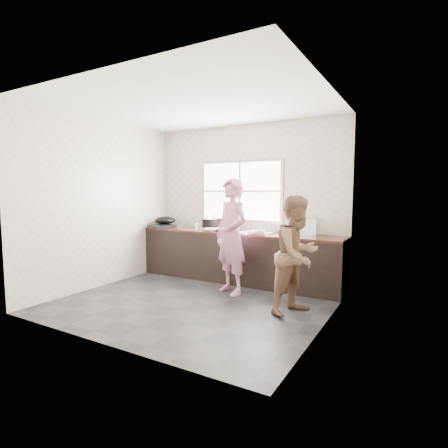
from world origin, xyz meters
The scene contains 30 objects.
floor centered at (0.00, 0.00, -0.01)m, with size 3.60×3.20×0.01m, color #29292C.
ceiling centered at (0.00, 0.00, 2.71)m, with size 3.60×3.20×0.01m, color silver.
wall_back centered at (0.00, 1.60, 1.35)m, with size 3.60×0.01×2.70m, color beige.
wall_left centered at (-1.80, 0.00, 1.35)m, with size 0.01×3.20×2.70m, color beige.
wall_right centered at (1.80, 0.00, 1.35)m, with size 0.01×3.20×2.70m, color silver.
wall_front centered at (0.00, -1.60, 1.35)m, with size 3.60×0.01×2.70m, color beige.
cabinet centered at (0.00, 1.29, 0.41)m, with size 3.60×0.62×0.82m, color black.
countertop centered at (0.00, 1.29, 0.84)m, with size 3.60×0.64×0.04m, color #341A15.
sink centered at (0.35, 1.29, 0.86)m, with size 0.55×0.45×0.02m, color silver.
faucet centered at (0.35, 1.49, 1.01)m, with size 0.02×0.02×0.30m, color silver.
window_frame centered at (-0.10, 1.59, 1.55)m, with size 1.60×0.05×1.10m, color #9EA0A5.
window_glazing centered at (-0.10, 1.57, 1.55)m, with size 1.50×0.01×1.00m, color white.
woman centered at (0.24, 0.63, 0.81)m, with size 0.60×0.39×1.63m, color pink.
person_side centered at (1.39, 0.28, 0.75)m, with size 0.73×0.57×1.50m, color brown.
cutting_board centered at (-0.33, 1.36, 0.88)m, with size 0.45×0.45×0.05m, color black.
cleaver centered at (-0.35, 1.15, 0.90)m, with size 0.21×0.10×0.01m, color #AFB0B6.
bowl_mince centered at (-0.41, 1.08, 0.89)m, with size 0.22×0.22×0.05m, color silver.
bowl_crabs centered at (0.47, 1.13, 0.89)m, with size 0.18×0.18×0.06m, color white.
bowl_held centered at (0.38, 1.08, 0.89)m, with size 0.22×0.22×0.07m, color white.
black_pot centered at (-0.61, 1.36, 0.96)m, with size 0.27×0.27×0.19m, color black.
plate_food centered at (-0.66, 1.33, 0.87)m, with size 0.24×0.24×0.02m, color silver.
bottle_green centered at (-0.75, 1.52, 1.00)m, with size 0.11×0.11×0.27m, color #4B8A2D.
bottle_brown_tall centered at (-0.61, 1.52, 0.96)m, with size 0.09×0.09×0.20m, color #481A12.
bottle_brown_short centered at (-0.76, 1.46, 0.94)m, with size 0.13×0.13×0.17m, color #501D14.
glass_jar centered at (-0.79, 1.23, 0.91)m, with size 0.08×0.08×0.11m, color white.
burner centered at (-1.49, 1.08, 0.89)m, with size 0.41×0.41×0.06m, color black.
wok centered at (-1.53, 1.24, 0.99)m, with size 0.39×0.39×0.15m, color black.
dish_rack centered at (1.18, 1.36, 0.99)m, with size 0.35×0.25×0.27m, color silver.
pot_lid_left centered at (-1.33, 1.35, 0.87)m, with size 0.26×0.26×0.01m, color #B6BABD.
pot_lid_right centered at (-1.28, 1.39, 0.87)m, with size 0.22×0.22×0.01m, color silver.
Camera 1 is at (2.75, -3.96, 1.56)m, focal length 28.00 mm.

